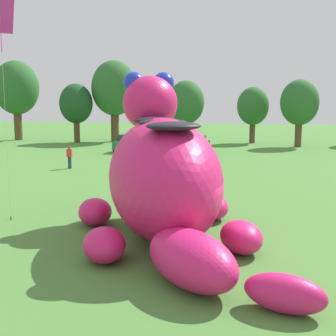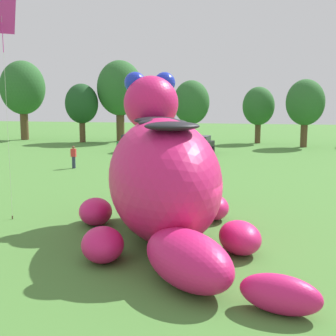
{
  "view_description": "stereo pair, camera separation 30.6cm",
  "coord_description": "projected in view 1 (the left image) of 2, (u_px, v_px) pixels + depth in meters",
  "views": [
    {
      "loc": [
        1.66,
        -14.87,
        5.27
      ],
      "look_at": [
        -1.49,
        2.65,
        2.52
      ],
      "focal_mm": 48.78,
      "sensor_mm": 36.0,
      "label": 1
    },
    {
      "loc": [
        1.96,
        -14.81,
        5.27
      ],
      "look_at": [
        -1.49,
        2.65,
        2.52
      ],
      "focal_mm": 48.78,
      "sensor_mm": 36.0,
      "label": 2
    }
  ],
  "objects": [
    {
      "name": "car_silver",
      "position": [
        162.0,
        143.0,
        44.82
      ],
      "size": [
        2.54,
        4.36,
        1.72
      ],
      "color": "#B7BABF",
      "rests_on": "ground"
    },
    {
      "name": "tree_centre_right",
      "position": [
        300.0,
        103.0,
        48.77
      ],
      "size": [
        4.07,
        4.07,
        7.23
      ],
      "color": "brown",
      "rests_on": "ground"
    },
    {
      "name": "tree_centre_left",
      "position": [
        186.0,
        103.0,
        50.92
      ],
      "size": [
        4.05,
        4.05,
        7.19
      ],
      "color": "brown",
      "rests_on": "ground"
    },
    {
      "name": "tethered_flying_kite",
      "position": [
        0.0,
        18.0,
        18.59
      ],
      "size": [
        1.13,
        1.13,
        9.35
      ],
      "color": "brown",
      "rests_on": "ground"
    },
    {
      "name": "tree_far_left",
      "position": [
        16.0,
        88.0,
        56.67
      ],
      "size": [
        5.55,
        5.55,
        9.84
      ],
      "color": "brown",
      "rests_on": "ground"
    },
    {
      "name": "tree_mid_left",
      "position": [
        114.0,
        89.0,
        54.56
      ],
      "size": [
        5.46,
        5.46,
        9.7
      ],
      "color": "brown",
      "rests_on": "ground"
    },
    {
      "name": "spectator_mid_field",
      "position": [
        70.0,
        157.0,
        34.18
      ],
      "size": [
        0.38,
        0.26,
        1.71
      ],
      "color": "#2D334C",
      "rests_on": "ground"
    },
    {
      "name": "car_green",
      "position": [
        128.0,
        143.0,
        45.04
      ],
      "size": [
        2.23,
        4.24,
        1.72
      ],
      "color": "#1E7238",
      "rests_on": "ground"
    },
    {
      "name": "tree_centre",
      "position": [
        253.0,
        106.0,
        53.03
      ],
      "size": [
        3.68,
        3.68,
        6.53
      ],
      "color": "brown",
      "rests_on": "ground"
    },
    {
      "name": "spectator_wandering",
      "position": [
        171.0,
        190.0,
        22.04
      ],
      "size": [
        0.38,
        0.26,
        1.71
      ],
      "color": "#2D334C",
      "rests_on": "ground"
    },
    {
      "name": "tree_left",
      "position": [
        76.0,
        104.0,
        53.87
      ],
      "size": [
        3.9,
        3.9,
        6.93
      ],
      "color": "brown",
      "rests_on": "ground"
    },
    {
      "name": "giant_inflatable_creature",
      "position": [
        164.0,
        177.0,
        17.05
      ],
      "size": [
        9.37,
        11.18,
        6.4
      ],
      "color": "#E01E6B",
      "rests_on": "ground"
    },
    {
      "name": "spectator_by_cars",
      "position": [
        137.0,
        180.0,
        24.86
      ],
      "size": [
        0.38,
        0.26,
        1.71
      ],
      "color": "black",
      "rests_on": "ground"
    },
    {
      "name": "ground_plane",
      "position": [
        197.0,
        254.0,
        15.56
      ],
      "size": [
        160.0,
        160.0,
        0.0
      ],
      "primitive_type": "plane",
      "color": "#4C8438"
    },
    {
      "name": "car_black",
      "position": [
        197.0,
        145.0,
        43.13
      ],
      "size": [
        2.31,
        4.27,
        1.72
      ],
      "color": "black",
      "rests_on": "ground"
    }
  ]
}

